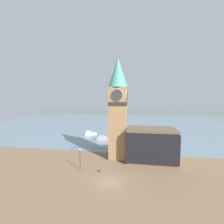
# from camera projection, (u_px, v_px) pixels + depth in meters

# --- Properties ---
(ground_plane) EXTENTS (160.00, 160.00, 0.00)m
(ground_plane) POSITION_uv_depth(u_px,v_px,m) (110.00, 182.00, 26.08)
(ground_plane) COLOR brown
(water) EXTENTS (160.00, 120.00, 0.00)m
(water) POSITION_uv_depth(u_px,v_px,m) (129.00, 121.00, 98.86)
(water) COLOR slate
(water) RESTS_ON ground_plane
(far_shoreline) EXTENTS (180.00, 3.00, 5.00)m
(far_shoreline) POSITION_uv_depth(u_px,v_px,m) (131.00, 112.00, 138.01)
(far_shoreline) COLOR slate
(far_shoreline) RESTS_ON water
(pier_railing) EXTENTS (10.48, 0.08, 1.09)m
(pier_railing) POSITION_uv_depth(u_px,v_px,m) (89.00, 148.00, 40.77)
(pier_railing) COLOR #333338
(pier_railing) RESTS_ON ground_plane
(clock_tower) EXTENTS (4.61, 4.61, 23.92)m
(clock_tower) POSITION_uv_depth(u_px,v_px,m) (118.00, 106.00, 35.74)
(clock_tower) COLOR #9E754C
(clock_tower) RESTS_ON ground_plane
(pier_building) EXTENTS (11.23, 6.80, 7.62)m
(pier_building) POSITION_uv_depth(u_px,v_px,m) (151.00, 145.00, 34.73)
(pier_building) COLOR #A88451
(pier_building) RESTS_ON ground_plane
(boat_near) EXTENTS (5.15, 2.11, 1.58)m
(boat_near) POSITION_uv_depth(u_px,v_px,m) (104.00, 139.00, 52.11)
(boat_near) COLOR #B7B2A8
(boat_near) RESTS_ON water
(boat_far) EXTENTS (5.24, 4.03, 1.53)m
(boat_far) POSITION_uv_depth(u_px,v_px,m) (90.00, 133.00, 60.84)
(boat_far) COLOR silver
(boat_far) RESTS_ON water
(mooring_bollard_near) EXTENTS (0.38, 0.38, 0.74)m
(mooring_bollard_near) POSITION_uv_depth(u_px,v_px,m) (100.00, 170.00, 29.34)
(mooring_bollard_near) COLOR brown
(mooring_bollard_near) RESTS_ON ground_plane
(lamp_post) EXTENTS (0.32, 0.32, 4.37)m
(lamp_post) POSITION_uv_depth(u_px,v_px,m) (80.00, 155.00, 30.25)
(lamp_post) COLOR black
(lamp_post) RESTS_ON ground_plane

